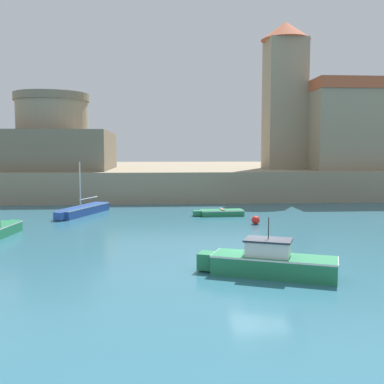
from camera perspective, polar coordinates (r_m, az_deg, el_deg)
ground_plane at (r=20.06m, az=8.60°, el=-9.55°), size 200.00×200.00×0.00m
quay_seawall at (r=62.71m, az=-0.13°, el=2.02°), size 120.00×40.00×3.03m
motorboat_green_2 at (r=18.90m, az=9.84°, el=-8.75°), size 5.75×3.34×2.41m
dinghy_green_3 at (r=35.49m, az=3.61°, el=-2.59°), size 3.99×1.55×0.53m
sailboat_blue_5 at (r=36.87m, az=-13.68°, el=-2.22°), size 3.46×6.69×4.24m
mooring_buoy at (r=31.57m, az=8.08°, el=-3.54°), size 0.58×0.58×0.58m
church at (r=56.12m, az=16.02°, el=8.67°), size 13.13×17.15×16.36m
fortress at (r=51.69m, az=-17.24°, el=6.02°), size 12.56×12.56×8.20m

